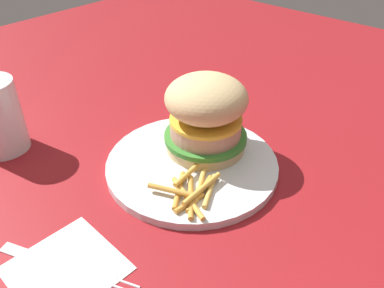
{
  "coord_description": "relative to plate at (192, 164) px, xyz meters",
  "views": [
    {
      "loc": [
        0.34,
        0.32,
        0.36
      ],
      "look_at": [
        0.01,
        0.02,
        0.04
      ],
      "focal_mm": 36.58,
      "sensor_mm": 36.0,
      "label": 1
    }
  ],
  "objects": [
    {
      "name": "napkin",
      "position": [
        0.23,
        0.02,
        -0.01
      ],
      "size": [
        0.12,
        0.12,
        0.0
      ],
      "primitive_type": "cube",
      "rotation": [
        0.0,
        0.0,
        -0.05
      ],
      "color": "white",
      "rests_on": "ground_plane"
    },
    {
      "name": "plate",
      "position": [
        0.0,
        0.0,
        0.0
      ],
      "size": [
        0.25,
        0.25,
        0.01
      ],
      "primitive_type": "cylinder",
      "color": "silver",
      "rests_on": "ground_plane"
    },
    {
      "name": "fork",
      "position": [
        0.23,
        0.02,
        -0.0
      ],
      "size": [
        0.08,
        0.17,
        0.0
      ],
      "color": "silver",
      "rests_on": "napkin"
    },
    {
      "name": "ground_plane",
      "position": [
        -0.01,
        -0.02,
        -0.01
      ],
      "size": [
        1.6,
        1.6,
        0.0
      ],
      "primitive_type": "plane",
      "color": "maroon"
    },
    {
      "name": "sandwich",
      "position": [
        -0.04,
        -0.01,
        0.06
      ],
      "size": [
        0.12,
        0.12,
        0.12
      ],
      "color": "tan",
      "rests_on": "plate"
    },
    {
      "name": "fries_pile",
      "position": [
        0.05,
        0.05,
        0.01
      ],
      "size": [
        0.11,
        0.09,
        0.01
      ],
      "color": "#E5B251",
      "rests_on": "plate"
    }
  ]
}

